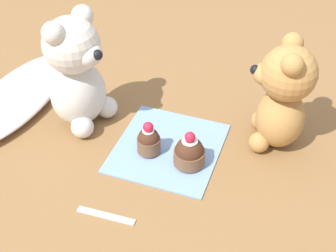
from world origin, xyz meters
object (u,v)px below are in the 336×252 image
object	(u,v)px
teddy_bear_tan	(282,96)
teaspoon	(106,215)
cupcake_near_cream_bear	(149,140)
teddy_bear_cream	(77,73)
cupcake_near_tan_bear	(189,153)

from	to	relation	value
teddy_bear_tan	teaspoon	xyz separation A→B (m)	(-0.28, 0.23, -0.11)
cupcake_near_cream_bear	teaspoon	distance (m)	0.17
teddy_bear_cream	teddy_bear_tan	xyz separation A→B (m)	(0.07, -0.38, -0.01)
teaspoon	cupcake_near_tan_bear	bearing A→B (deg)	57.82
teddy_bear_tan	cupcake_near_tan_bear	size ratio (longest dim) A/B	3.04
cupcake_near_cream_bear	cupcake_near_tan_bear	xyz separation A→B (m)	(-0.01, -0.08, -0.00)
teddy_bear_cream	teddy_bear_tan	distance (m)	0.39
cupcake_near_tan_bear	teaspoon	bearing A→B (deg)	150.27
teddy_bear_cream	cupcake_near_cream_bear	size ratio (longest dim) A/B	3.54
teddy_bear_cream	teaspoon	distance (m)	0.28
cupcake_near_cream_bear	teaspoon	bearing A→B (deg)	176.19
cupcake_near_cream_bear	teddy_bear_cream	bearing A→B (deg)	74.07
teddy_bear_tan	teddy_bear_cream	bearing A→B (deg)	-87.90
teddy_bear_cream	teaspoon	xyz separation A→B (m)	(-0.21, -0.15, -0.11)
cupcake_near_tan_bear	teaspoon	xyz separation A→B (m)	(-0.16, 0.09, -0.03)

